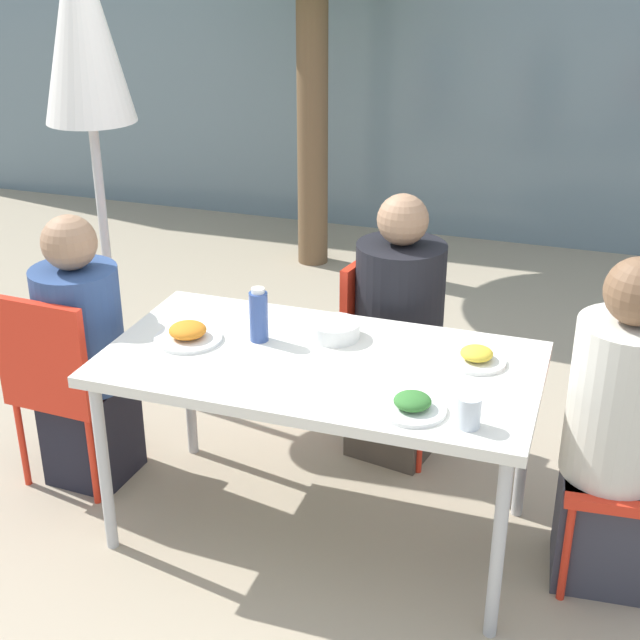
% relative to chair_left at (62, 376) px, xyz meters
% --- Properties ---
extents(ground_plane, '(24.00, 24.00, 0.00)m').
position_rel_chair_left_xyz_m(ground_plane, '(1.07, 0.02, -0.49)').
color(ground_plane, tan).
extents(building_facade, '(10.00, 0.20, 3.00)m').
position_rel_chair_left_xyz_m(building_facade, '(1.07, 3.69, 1.01)').
color(building_facade, slate).
rests_on(building_facade, ground).
extents(dining_table, '(1.52, 0.80, 0.73)m').
position_rel_chair_left_xyz_m(dining_table, '(1.07, 0.02, 0.18)').
color(dining_table, silver).
rests_on(dining_table, ground).
extents(chair_left, '(0.42, 0.42, 0.85)m').
position_rel_chair_left_xyz_m(chair_left, '(0.00, 0.00, 0.00)').
color(chair_left, red).
rests_on(chair_left, ground).
extents(person_left, '(0.34, 0.34, 1.14)m').
position_rel_chair_left_xyz_m(person_left, '(0.05, 0.08, 0.04)').
color(person_left, black).
rests_on(person_left, ground).
extents(chair_right, '(0.43, 0.43, 0.85)m').
position_rel_chair_left_xyz_m(chair_right, '(2.12, 0.19, 0.00)').
color(chair_right, red).
rests_on(chair_right, ground).
extents(person_right, '(0.35, 0.35, 1.20)m').
position_rel_chair_left_xyz_m(person_right, '(2.08, 0.11, 0.07)').
color(person_right, '#383842').
rests_on(person_right, ground).
extents(chair_far, '(0.47, 0.47, 0.85)m').
position_rel_chair_left_xyz_m(chair_far, '(1.12, 0.74, 0.00)').
color(chair_far, red).
rests_on(chair_far, ground).
extents(person_far, '(0.39, 0.39, 1.16)m').
position_rel_chair_left_xyz_m(person_far, '(1.19, 0.67, 0.05)').
color(person_far, '#473D33').
rests_on(person_far, ground).
extents(closed_umbrella, '(0.40, 0.40, 2.18)m').
position_rel_chair_left_xyz_m(closed_umbrella, '(-0.26, 0.80, 1.16)').
color(closed_umbrella, '#333333').
rests_on(closed_umbrella, ground).
extents(plate_0, '(0.25, 0.25, 0.07)m').
position_rel_chair_left_xyz_m(plate_0, '(0.56, 0.01, 0.26)').
color(plate_0, white).
rests_on(plate_0, dining_table).
extents(plate_1, '(0.22, 0.22, 0.06)m').
position_rel_chair_left_xyz_m(plate_1, '(1.46, -0.23, 0.26)').
color(plate_1, white).
rests_on(plate_1, dining_table).
extents(plate_2, '(0.21, 0.21, 0.06)m').
position_rel_chair_left_xyz_m(plate_2, '(1.59, 0.17, 0.26)').
color(plate_2, white).
rests_on(plate_2, dining_table).
extents(bottle, '(0.07, 0.07, 0.20)m').
position_rel_chair_left_xyz_m(bottle, '(0.81, 0.10, 0.34)').
color(bottle, '#334C8E').
rests_on(bottle, dining_table).
extents(drinking_cup, '(0.08, 0.08, 0.10)m').
position_rel_chair_left_xyz_m(drinking_cup, '(1.64, -0.26, 0.29)').
color(drinking_cup, silver).
rests_on(drinking_cup, dining_table).
extents(salad_bowl, '(0.19, 0.19, 0.06)m').
position_rel_chair_left_xyz_m(salad_bowl, '(1.06, 0.21, 0.27)').
color(salad_bowl, white).
rests_on(salad_bowl, dining_table).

